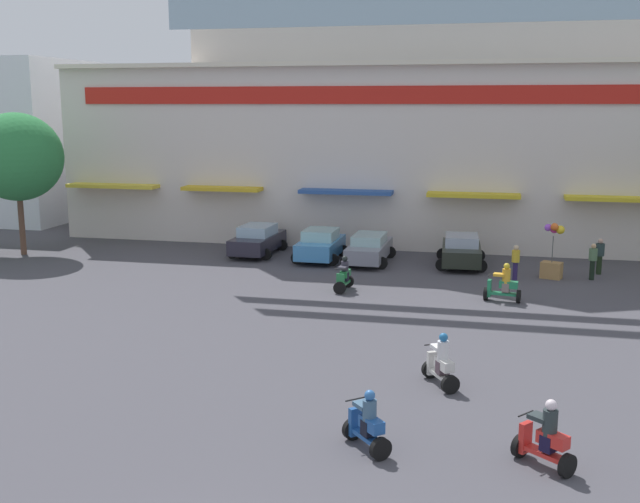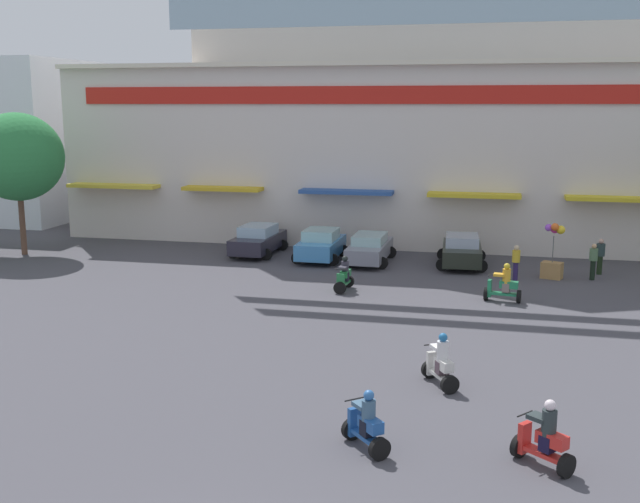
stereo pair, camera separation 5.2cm
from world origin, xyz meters
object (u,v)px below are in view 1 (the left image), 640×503
at_px(plaza_tree_0, 17,157).
at_px(scooter_rider_4, 503,286).
at_px(scooter_rider_0, 367,424).
at_px(scooter_rider_1, 344,276).
at_px(parked_car_1, 320,245).
at_px(pedestrian_2, 600,254).
at_px(parked_car_2, 369,248).
at_px(parked_car_0, 258,240).
at_px(balloon_vendor_cart, 553,257).
at_px(scooter_rider_3, 441,364).
at_px(parked_car_3, 461,250).
at_px(pedestrian_0, 516,260).
at_px(scooter_rider_2, 545,439).
at_px(pedestrian_1, 593,259).

height_order(plaza_tree_0, scooter_rider_4, plaza_tree_0).
xyz_separation_m(scooter_rider_0, scooter_rider_1, (-3.36, 14.62, 0.00)).
distance_m(parked_car_1, scooter_rider_1, 6.41).
bearing_deg(pedestrian_2, parked_car_2, 178.96).
xyz_separation_m(parked_car_0, parked_car_2, (6.03, -0.79, -0.04)).
bearing_deg(balloon_vendor_cart, scooter_rider_3, -105.42).
xyz_separation_m(parked_car_3, scooter_rider_0, (-1.27, -20.73, -0.16)).
relative_size(plaza_tree_0, scooter_rider_4, 4.67).
xyz_separation_m(parked_car_2, scooter_rider_1, (-0.13, -5.90, -0.12)).
bearing_deg(parked_car_2, scooter_rider_0, -81.05).
bearing_deg(scooter_rider_0, parked_car_2, 98.95).
distance_m(parked_car_2, scooter_rider_0, 20.78).
bearing_deg(scooter_rider_1, parked_car_3, 52.84).
xyz_separation_m(scooter_rider_1, pedestrian_0, (7.11, 3.61, 0.29)).
relative_size(parked_car_2, scooter_rider_2, 2.79).
height_order(pedestrian_0, balloon_vendor_cart, balloon_vendor_cart).
xyz_separation_m(pedestrian_0, balloon_vendor_cart, (1.63, 0.72, 0.08)).
relative_size(plaza_tree_0, scooter_rider_2, 4.63).
relative_size(scooter_rider_1, pedestrian_1, 0.90).
distance_m(scooter_rider_1, pedestrian_0, 7.98).
bearing_deg(parked_car_3, scooter_rider_4, -73.50).
relative_size(plaza_tree_0, pedestrian_2, 4.39).
distance_m(scooter_rider_0, scooter_rider_2, 3.90).
xyz_separation_m(scooter_rider_1, scooter_rider_3, (4.73, -10.22, 0.02)).
bearing_deg(parked_car_2, pedestrian_0, -18.15).
relative_size(scooter_rider_3, scooter_rider_4, 1.00).
height_order(parked_car_0, scooter_rider_1, parked_car_0).
bearing_deg(scooter_rider_1, scooter_rider_2, -63.58).
bearing_deg(plaza_tree_0, pedestrian_2, 3.39).
bearing_deg(pedestrian_0, parked_car_1, 166.09).
bearing_deg(scooter_rider_0, plaza_tree_0, 138.81).
bearing_deg(scooter_rider_2, scooter_rider_0, -179.77).
bearing_deg(pedestrian_0, scooter_rider_3, -99.76).
distance_m(parked_car_0, scooter_rider_2, 25.04).
height_order(parked_car_1, balloon_vendor_cart, balloon_vendor_cart).
relative_size(parked_car_2, parked_car_3, 1.05).
xyz_separation_m(parked_car_2, scooter_rider_2, (7.13, -20.51, -0.08)).
distance_m(parked_car_1, scooter_rider_2, 22.70).
height_order(scooter_rider_0, pedestrian_2, pedestrian_2).
bearing_deg(balloon_vendor_cart, scooter_rider_1, -153.68).
xyz_separation_m(scooter_rider_1, balloon_vendor_cart, (8.75, 4.33, 0.37)).
bearing_deg(parked_car_1, parked_car_3, 1.21).
bearing_deg(scooter_rider_4, pedestrian_1, 50.60).
distance_m(scooter_rider_4, pedestrian_2, 7.50).
relative_size(scooter_rider_0, scooter_rider_4, 0.94).
relative_size(scooter_rider_1, scooter_rider_3, 0.94).
height_order(scooter_rider_1, scooter_rider_3, scooter_rider_3).
bearing_deg(pedestrian_1, parked_car_1, 173.30).
bearing_deg(pedestrian_1, plaza_tree_0, -179.09).
distance_m(scooter_rider_2, balloon_vendor_cart, 18.99).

